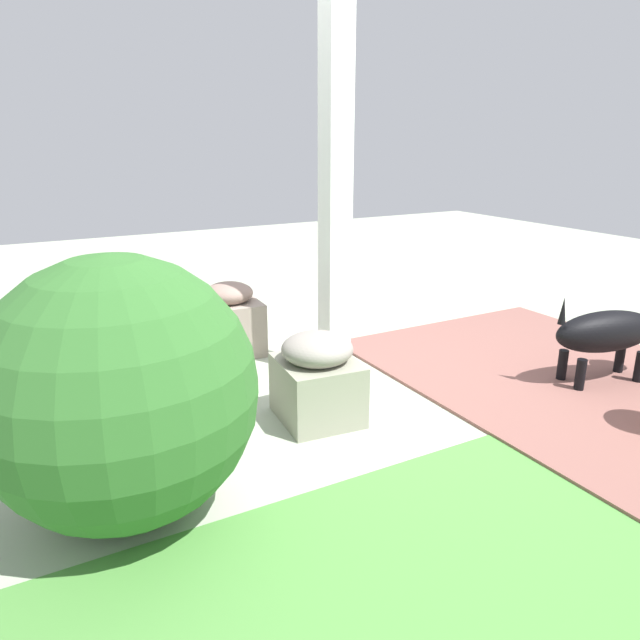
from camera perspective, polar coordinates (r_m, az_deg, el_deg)
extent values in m
plane|color=#A7B199|center=(3.68, 5.18, -4.60)|extent=(12.00, 12.00, 0.00)
cube|color=#85554D|center=(3.78, 22.88, -5.19)|extent=(1.80, 2.40, 0.02)
cube|color=white|center=(3.35, 1.50, 11.77)|extent=(0.15, 0.15, 2.09)
cube|color=gray|center=(3.91, -8.75, -0.67)|extent=(0.40, 0.43, 0.35)
ellipsoid|color=gray|center=(3.84, -8.90, 2.60)|extent=(0.32, 0.32, 0.14)
cube|color=gray|center=(2.96, -0.26, -6.81)|extent=(0.41, 0.45, 0.31)
ellipsoid|color=gray|center=(2.88, -0.27, -2.83)|extent=(0.36, 0.36, 0.16)
sphere|color=#31682A|center=(2.23, -18.94, -6.61)|extent=(1.00, 1.00, 1.00)
cylinder|color=#A9653D|center=(3.33, -23.80, -6.10)|extent=(0.31, 0.31, 0.26)
cone|color=brown|center=(3.22, -24.55, -0.37)|extent=(0.28, 0.28, 0.44)
cylinder|color=#AC5736|center=(3.89, -18.39, -2.74)|extent=(0.27, 0.27, 0.19)
ellipsoid|color=#34662B|center=(3.82, -18.69, 0.24)|extent=(0.43, 0.43, 0.26)
ellipsoid|color=black|center=(3.70, 26.13, -1.01)|extent=(0.69, 0.36, 0.24)
cylinder|color=black|center=(3.96, 27.18, -3.40)|extent=(0.05, 0.05, 0.20)
cylinder|color=black|center=(3.86, 28.70, -4.14)|extent=(0.05, 0.05, 0.20)
cylinder|color=black|center=(3.70, 22.55, -4.17)|extent=(0.05, 0.05, 0.20)
cylinder|color=black|center=(3.59, 24.05, -5.00)|extent=(0.05, 0.05, 0.20)
cone|color=black|center=(3.46, 22.61, 0.84)|extent=(0.04, 0.04, 0.15)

